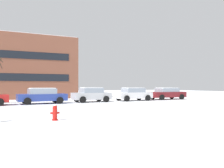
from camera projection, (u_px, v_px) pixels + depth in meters
The scene contains 6 objects.
fire_hydrant at pixel (55, 112), 12.38m from camera, with size 0.44×0.30×0.79m.
parked_car_blue at pixel (42, 96), 23.55m from camera, with size 4.45×2.12×1.47m.
parked_car_silver at pixel (91, 95), 25.89m from camera, with size 3.88×2.11×1.49m.
parked_car_white at pixel (133, 94), 28.07m from camera, with size 4.13×2.07×1.45m.
parked_car_maroon at pixel (167, 93), 30.58m from camera, with size 4.59×2.11×1.42m.
building_far_left at pixel (20, 69), 35.53m from camera, with size 13.22×11.58×8.11m.
Camera 1 is at (-0.22, -13.99, 1.74)m, focal length 40.57 mm.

